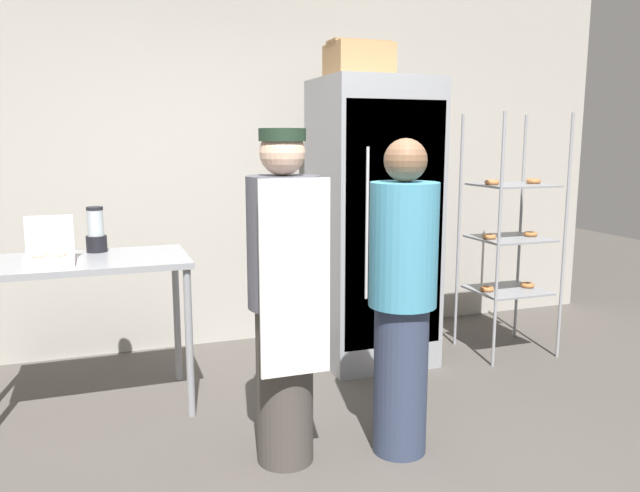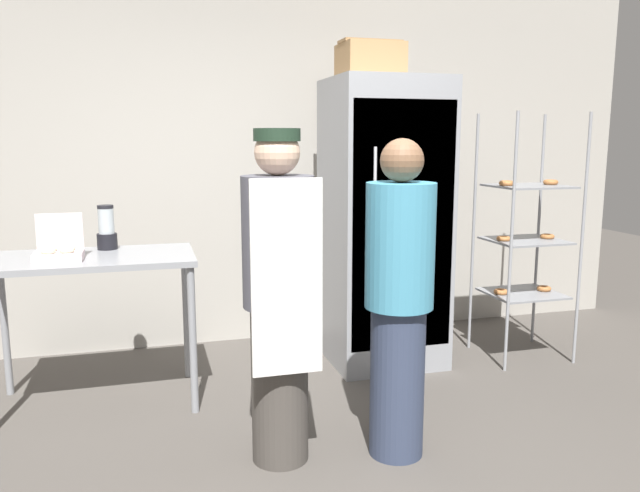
{
  "view_description": "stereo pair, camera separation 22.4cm",
  "coord_description": "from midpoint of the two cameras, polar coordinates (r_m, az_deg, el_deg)",
  "views": [
    {
      "loc": [
        -1.09,
        -2.4,
        1.59
      ],
      "look_at": [
        0.02,
        0.7,
        1.02
      ],
      "focal_mm": 35.0,
      "sensor_mm": 36.0,
      "label": 1
    },
    {
      "loc": [
        -0.87,
        -2.47,
        1.59
      ],
      "look_at": [
        0.02,
        0.7,
        1.02
      ],
      "focal_mm": 35.0,
      "sensor_mm": 36.0,
      "label": 2
    }
  ],
  "objects": [
    {
      "name": "baking_rack",
      "position": [
        4.77,
        19.57,
        0.57
      ],
      "size": [
        0.58,
        0.53,
        1.77
      ],
      "color": "#93969B",
      "rests_on": "ground_plane"
    },
    {
      "name": "back_wall",
      "position": [
        4.93,
        -4.29,
        8.13
      ],
      "size": [
        6.4,
        0.12,
        2.9
      ],
      "primitive_type": "cube",
      "color": "#ADA89E",
      "rests_on": "ground_plane"
    },
    {
      "name": "person_customer",
      "position": [
        3.11,
        9.29,
        -4.81
      ],
      "size": [
        0.34,
        0.34,
        1.59
      ],
      "color": "#333D56",
      "rests_on": "ground_plane"
    },
    {
      "name": "refrigerator",
      "position": [
        4.44,
        7.26,
        2.05
      ],
      "size": [
        0.77,
        0.76,
        2.0
      ],
      "color": "gray",
      "rests_on": "ground_plane"
    },
    {
      "name": "prep_counter",
      "position": [
        3.87,
        -18.61,
        -2.43
      ],
      "size": [
        1.18,
        0.66,
        0.91
      ],
      "color": "gray",
      "rests_on": "ground_plane"
    },
    {
      "name": "donut_box",
      "position": [
        3.77,
        -21.22,
        -0.53
      ],
      "size": [
        0.26,
        0.21,
        0.26
      ],
      "color": "silver",
      "rests_on": "prep_counter"
    },
    {
      "name": "ground_plane",
      "position": [
        3.07,
        5.73,
        -21.51
      ],
      "size": [
        14.0,
        14.0,
        0.0
      ],
      "primitive_type": "plane",
      "color": "#4C4742"
    },
    {
      "name": "person_baker",
      "position": [
        3.01,
        -1.64,
        -4.43
      ],
      "size": [
        0.35,
        0.36,
        1.64
      ],
      "color": "#47423D",
      "rests_on": "ground_plane"
    },
    {
      "name": "cardboard_storage_box",
      "position": [
        4.44,
        6.11,
        16.56
      ],
      "size": [
        0.41,
        0.36,
        0.25
      ],
      "color": "#A87F51",
      "rests_on": "refrigerator"
    },
    {
      "name": "blender_pitcher",
      "position": [
        4.04,
        -17.45,
        1.41
      ],
      "size": [
        0.12,
        0.12,
        0.27
      ],
      "color": "black",
      "rests_on": "prep_counter"
    }
  ]
}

